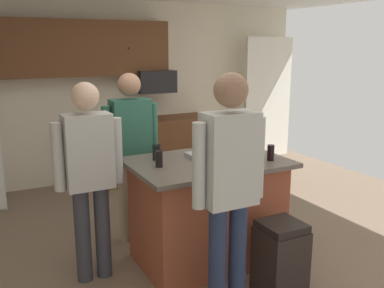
% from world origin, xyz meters
% --- Properties ---
extents(floor, '(7.04, 7.04, 0.00)m').
position_xyz_m(floor, '(0.00, 0.00, 0.00)').
color(floor, '#7F6B56').
rests_on(floor, ground).
extents(back_wall, '(6.40, 0.10, 2.60)m').
position_xyz_m(back_wall, '(0.00, 2.80, 1.30)').
color(back_wall, beige).
rests_on(back_wall, ground).
extents(french_door_window_panel, '(0.90, 0.06, 2.00)m').
position_xyz_m(french_door_window_panel, '(2.60, 2.40, 1.10)').
color(french_door_window_panel, white).
rests_on(french_door_window_panel, ground).
extents(cabinet_run_upper, '(2.40, 0.38, 0.75)m').
position_xyz_m(cabinet_run_upper, '(-0.40, 2.60, 1.93)').
color(cabinet_run_upper, brown).
extents(cabinet_run_lower, '(1.80, 0.63, 0.90)m').
position_xyz_m(cabinet_run_lower, '(0.60, 2.48, 0.45)').
color(cabinet_run_lower, brown).
rests_on(cabinet_run_lower, ground).
extents(microwave_over_range, '(0.56, 0.40, 0.32)m').
position_xyz_m(microwave_over_range, '(0.60, 2.50, 1.45)').
color(microwave_over_range, black).
extents(kitchen_island, '(1.37, 0.95, 0.96)m').
position_xyz_m(kitchen_island, '(0.01, -0.14, 0.49)').
color(kitchen_island, '#9E4C33').
rests_on(kitchen_island, ground).
extents(person_elder_center, '(0.57, 0.22, 1.68)m').
position_xyz_m(person_elder_center, '(-1.00, 0.02, 0.97)').
color(person_elder_center, '#383842').
rests_on(person_elder_center, ground).
extents(person_guest_by_door, '(0.57, 0.24, 1.79)m').
position_xyz_m(person_guest_by_door, '(-0.26, -0.94, 1.04)').
color(person_guest_by_door, '#232D4C').
rests_on(person_guest_by_door, ground).
extents(person_host_foreground, '(0.57, 0.22, 1.71)m').
position_xyz_m(person_host_foreground, '(-0.44, 0.60, 0.99)').
color(person_host_foreground, tan).
rests_on(person_host_foreground, ground).
extents(glass_stout_tall, '(0.07, 0.07, 0.14)m').
position_xyz_m(glass_stout_tall, '(0.34, -0.42, 1.03)').
color(glass_stout_tall, black).
rests_on(glass_stout_tall, kitchen_island).
extents(glass_short_whisky, '(0.06, 0.06, 0.14)m').
position_xyz_m(glass_short_whisky, '(0.51, -0.40, 1.03)').
color(glass_short_whisky, black).
rests_on(glass_short_whisky, kitchen_island).
extents(mug_blue_stoneware, '(0.13, 0.09, 0.10)m').
position_xyz_m(mug_blue_stoneware, '(0.43, -0.17, 1.01)').
color(mug_blue_stoneware, white).
rests_on(mug_blue_stoneware, kitchen_island).
extents(glass_pilsner, '(0.06, 0.06, 0.14)m').
position_xyz_m(glass_pilsner, '(-0.45, -0.14, 1.03)').
color(glass_pilsner, black).
rests_on(glass_pilsner, kitchen_island).
extents(tumbler_amber, '(0.08, 0.08, 0.14)m').
position_xyz_m(tumbler_amber, '(-0.39, 0.07, 1.03)').
color(tumbler_amber, black).
rests_on(tumbler_amber, kitchen_island).
extents(serving_tray, '(0.44, 0.30, 0.04)m').
position_xyz_m(serving_tray, '(0.11, -0.07, 0.98)').
color(serving_tray, '#B7B7BC').
rests_on(serving_tray, kitchen_island).
extents(trash_bin, '(0.34, 0.34, 0.61)m').
position_xyz_m(trash_bin, '(0.26, -0.90, 0.30)').
color(trash_bin, black).
rests_on(trash_bin, ground).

